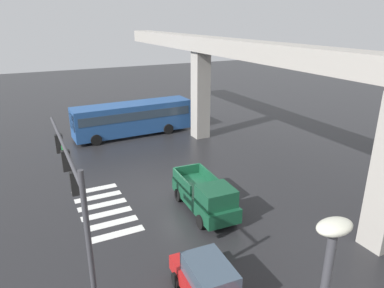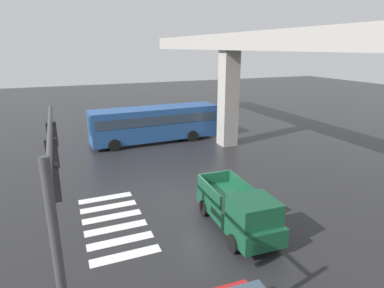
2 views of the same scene
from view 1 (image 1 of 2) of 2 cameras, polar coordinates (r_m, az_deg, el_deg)
ground_plane at (r=22.34m, az=-1.63°, el=-7.72°), size 120.00×120.00×0.00m
crosswalk_stripes at (r=21.04m, az=-14.01°, el=-10.22°), size 6.05×2.80×0.01m
elevated_overpass at (r=23.18m, az=12.28°, el=12.26°), size 49.04×1.94×8.88m
pickup_truck at (r=19.64m, az=2.34°, el=-8.59°), size 5.18×2.27×2.08m
city_bus at (r=32.82m, az=-9.61°, el=4.34°), size 3.04×10.87×2.99m
sedan_red at (r=14.27m, az=2.95°, el=-21.81°), size 4.39×2.13×1.72m
traffic_signal_mast at (r=13.69m, az=-18.83°, el=-6.22°), size 8.69×0.32×6.20m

